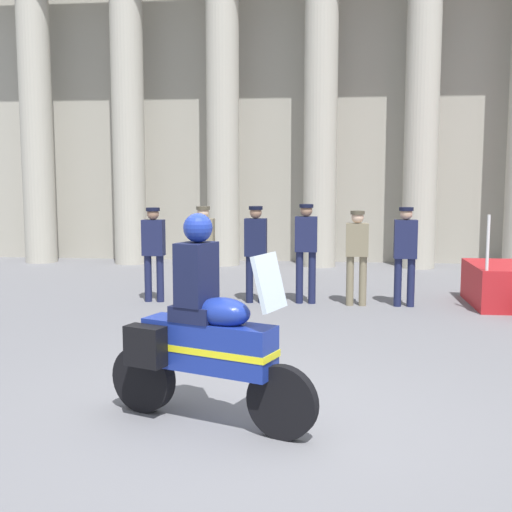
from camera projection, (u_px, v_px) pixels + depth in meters
ground_plane at (249, 420)px, 6.05m from camera, size 28.00×28.00×0.00m
colonnade_backdrop at (273, 104)px, 16.55m from camera, size 16.31×1.66×7.54m
officer_in_row_0 at (154, 247)px, 11.63m from camera, size 0.38×0.24×1.67m
officer_in_row_1 at (203, 246)px, 11.67m from camera, size 0.38×0.24×1.69m
officer_in_row_2 at (256, 246)px, 11.53m from camera, size 0.38×0.24×1.70m
officer_in_row_3 at (306, 245)px, 11.48m from camera, size 0.38×0.24×1.74m
officer_in_row_4 at (357, 250)px, 11.28m from camera, size 0.38×0.24×1.64m
officer_in_row_5 at (405, 248)px, 11.20m from camera, size 0.38×0.24×1.70m
motorcycle_with_rider at (202, 337)px, 5.89m from camera, size 1.99×1.00×1.90m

